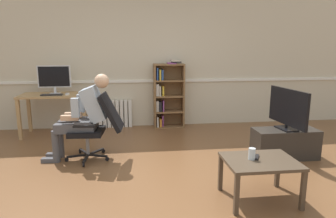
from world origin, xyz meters
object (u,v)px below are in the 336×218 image
at_px(drinking_glass, 252,154).
at_px(office_chair, 98,124).
at_px(keyboard, 52,95).
at_px(bookshelf, 167,95).
at_px(tv_stand, 285,143).
at_px(coffee_table, 260,165).
at_px(computer_desk, 55,100).
at_px(tv_screen, 288,108).
at_px(imac_monitor, 54,77).
at_px(radiator, 111,114).
at_px(spare_remote, 257,157).
at_px(person_seated, 83,115).
at_px(computer_mouse, 67,94).

bearing_deg(drinking_glass, office_chair, 140.78).
xyz_separation_m(keyboard, bookshelf, (2.09, 0.43, -0.11)).
distance_m(tv_stand, coffee_table, 1.45).
distance_m(keyboard, office_chair, 1.54).
relative_size(computer_desk, office_chair, 1.23).
bearing_deg(computer_desk, tv_screen, -24.52).
height_order(imac_monitor, radiator, imac_monitor).
xyz_separation_m(computer_desk, radiator, (0.97, 0.39, -0.36)).
bearing_deg(office_chair, keyboard, -138.83).
relative_size(imac_monitor, bookshelf, 0.44).
bearing_deg(drinking_glass, spare_remote, 25.24).
height_order(computer_desk, tv_screen, tv_screen).
bearing_deg(computer_desk, person_seated, -62.26).
bearing_deg(computer_desk, computer_mouse, -25.06).
xyz_separation_m(person_seated, tv_screen, (2.88, -0.29, 0.08)).
relative_size(computer_desk, keyboard, 3.23).
xyz_separation_m(bookshelf, person_seated, (-1.38, -1.63, 0.00)).
height_order(imac_monitor, drinking_glass, imac_monitor).
relative_size(office_chair, person_seated, 0.78).
distance_m(imac_monitor, person_seated, 1.63).
bearing_deg(radiator, keyboard, -151.56).
distance_m(computer_mouse, radiator, 1.01).
xyz_separation_m(keyboard, tv_stand, (3.59, -1.50, -0.55)).
bearing_deg(coffee_table, office_chair, 141.74).
distance_m(imac_monitor, bookshelf, 2.13).
bearing_deg(person_seated, radiator, 175.77).
relative_size(imac_monitor, keyboard, 1.60).
height_order(bookshelf, tv_stand, bookshelf).
distance_m(radiator, tv_stand, 3.31).
relative_size(radiator, tv_screen, 0.95).
relative_size(computer_mouse, office_chair, 0.10).
bearing_deg(office_chair, person_seated, -90.00).
height_order(computer_desk, drinking_glass, computer_desk).
bearing_deg(computer_mouse, tv_screen, -24.47).
bearing_deg(coffee_table, spare_remote, 107.55).
xyz_separation_m(computer_mouse, coffee_table, (2.44, -2.65, -0.38)).
bearing_deg(imac_monitor, tv_screen, -25.55).
bearing_deg(imac_monitor, coffee_table, -46.63).
bearing_deg(spare_remote, bookshelf, 129.40).
height_order(computer_mouse, person_seated, person_seated).
height_order(computer_mouse, tv_screen, tv_screen).
bearing_deg(computer_desk, keyboard, -92.92).
relative_size(bookshelf, office_chair, 1.40).
distance_m(person_seated, tv_screen, 2.90).
bearing_deg(computer_desk, spare_remote, -45.43).
height_order(coffee_table, spare_remote, spare_remote).
height_order(office_chair, person_seated, person_seated).
bearing_deg(coffee_table, keyboard, 135.75).
distance_m(computer_mouse, drinking_glass, 3.54).
xyz_separation_m(keyboard, tv_screen, (3.59, -1.50, -0.03)).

